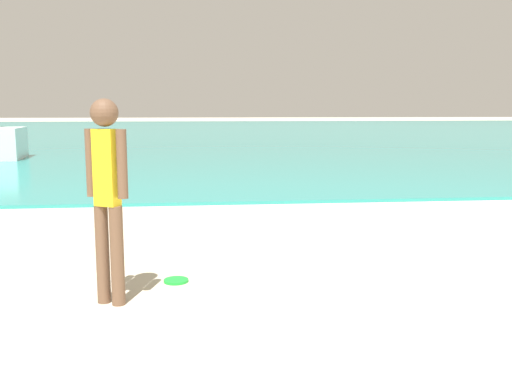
{
  "coord_description": "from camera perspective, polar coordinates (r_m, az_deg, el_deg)",
  "views": [
    {
      "loc": [
        -1.23,
        1.31,
        1.67
      ],
      "look_at": [
        -0.59,
        7.36,
        0.76
      ],
      "focal_mm": 39.62,
      "sensor_mm": 36.0,
      "label": 1
    }
  ],
  "objects": [
    {
      "name": "person_standing",
      "position": [
        4.88,
        -14.79,
        0.25
      ],
      "size": [
        0.36,
        0.24,
        1.75
      ],
      "rotation": [
        0.0,
        0.0,
        2.63
      ],
      "color": "brown",
      "rests_on": "ground"
    },
    {
      "name": "frisbee",
      "position": [
        5.59,
        -8.07,
        -8.85
      ],
      "size": [
        0.24,
        0.24,
        0.03
      ],
      "primitive_type": "cylinder",
      "color": "green",
      "rests_on": "ground"
    },
    {
      "name": "water",
      "position": [
        39.7,
        -4.28,
        6.11
      ],
      "size": [
        160.0,
        60.0,
        0.06
      ],
      "primitive_type": "cube",
      "color": "teal",
      "rests_on": "ground"
    }
  ]
}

